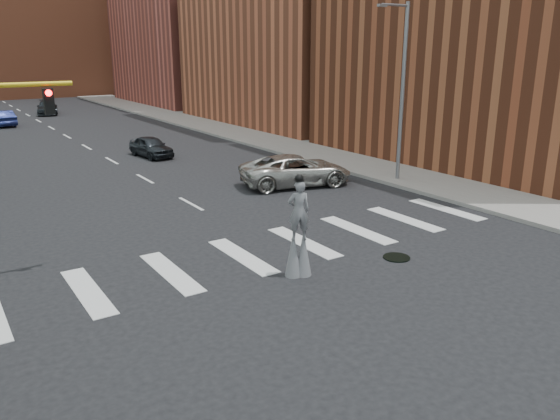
# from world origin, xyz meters

# --- Properties ---
(ground_plane) EXTENTS (160.00, 160.00, 0.00)m
(ground_plane) POSITION_xyz_m (0.00, 0.00, 0.00)
(ground_plane) COLOR black
(ground_plane) RESTS_ON ground
(sidewalk_right) EXTENTS (5.00, 90.00, 0.18)m
(sidewalk_right) POSITION_xyz_m (12.50, 25.00, 0.09)
(sidewalk_right) COLOR gray
(sidewalk_right) RESTS_ON ground
(manhole) EXTENTS (0.90, 0.90, 0.04)m
(manhole) POSITION_xyz_m (3.00, -2.00, 0.02)
(manhole) COLOR black
(manhole) RESTS_ON ground
(building_far) EXTENTS (16.00, 22.00, 20.00)m
(building_far) POSITION_xyz_m (22.00, 54.00, 10.00)
(building_far) COLOR #A54A3D
(building_far) RESTS_ON ground
(building_backdrop) EXTENTS (26.00, 14.00, 18.00)m
(building_backdrop) POSITION_xyz_m (6.00, 78.00, 9.00)
(building_backdrop) COLOR #A95535
(building_backdrop) RESTS_ON ground
(streetlight) EXTENTS (2.05, 0.20, 9.00)m
(streetlight) POSITION_xyz_m (10.90, 6.00, 4.90)
(streetlight) COLOR slate
(streetlight) RESTS_ON ground
(stilt_performer) EXTENTS (0.82, 0.66, 3.22)m
(stilt_performer) POSITION_xyz_m (-0.62, -1.37, 1.32)
(stilt_performer) COLOR #382316
(stilt_performer) RESTS_ON ground
(suv_crossing) EXTENTS (6.19, 3.93, 1.59)m
(suv_crossing) POSITION_xyz_m (6.04, 8.29, 0.80)
(suv_crossing) COLOR #B4B2AA
(suv_crossing) RESTS_ON ground
(car_near) EXTENTS (2.03, 4.07, 1.33)m
(car_near) POSITION_xyz_m (2.60, 19.91, 0.67)
(car_near) COLOR black
(car_near) RESTS_ON ground
(car_mid) EXTENTS (1.97, 4.44, 1.41)m
(car_mid) POSITION_xyz_m (-3.43, 41.68, 0.71)
(car_mid) COLOR navy
(car_mid) RESTS_ON ground
(car_far) EXTENTS (2.99, 5.28, 1.44)m
(car_far) POSITION_xyz_m (1.95, 49.39, 0.72)
(car_far) COLOR black
(car_far) RESTS_ON ground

